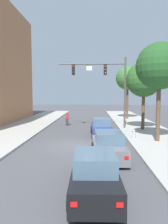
% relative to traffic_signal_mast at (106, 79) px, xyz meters
% --- Properties ---
extents(ground_plane, '(120.00, 120.00, 0.00)m').
position_rel_traffic_signal_mast_xyz_m(ground_plane, '(-2.55, -7.64, -5.37)').
color(ground_plane, '#4C4C51').
extents(sidewalk_right, '(5.00, 60.00, 0.15)m').
position_rel_traffic_signal_mast_xyz_m(sidewalk_right, '(3.95, -7.64, -5.30)').
color(sidewalk_right, '#B2AFA8').
rests_on(sidewalk_right, ground).
extents(traffic_signal_mast, '(7.17, 0.38, 7.50)m').
position_rel_traffic_signal_mast_xyz_m(traffic_signal_mast, '(0.00, 0.00, 0.00)').
color(traffic_signal_mast, '#514C47').
rests_on(traffic_signal_mast, sidewalk_right).
extents(car_lead_blue, '(1.96, 4.30, 1.60)m').
position_rel_traffic_signal_mast_xyz_m(car_lead_blue, '(-0.60, -3.67, -4.65)').
color(car_lead_blue, navy).
rests_on(car_lead_blue, ground).
extents(car_following_grey, '(1.99, 4.31, 1.60)m').
position_rel_traffic_signal_mast_xyz_m(car_following_grey, '(-0.44, -10.46, -4.65)').
color(car_following_grey, slate).
rests_on(car_following_grey, ground).
extents(car_third_black, '(1.91, 4.27, 1.60)m').
position_rel_traffic_signal_mast_xyz_m(car_third_black, '(-1.27, -14.85, -4.65)').
color(car_third_black, black).
rests_on(car_third_black, ground).
extents(pedestrian_crossing_road, '(0.36, 0.22, 1.64)m').
position_rel_traffic_signal_mast_xyz_m(pedestrian_crossing_road, '(-4.46, 2.20, -4.46)').
color(pedestrian_crossing_road, '#333338').
rests_on(pedestrian_crossing_road, ground).
extents(fire_hydrant, '(0.48, 0.24, 0.72)m').
position_rel_traffic_signal_mast_xyz_m(fire_hydrant, '(2.00, -5.44, -4.86)').
color(fire_hydrant, '#B2B2B7').
rests_on(fire_hydrant, sidewalk_right).
extents(street_tree_nearest, '(3.53, 3.53, 7.48)m').
position_rel_traffic_signal_mast_xyz_m(street_tree_nearest, '(3.64, -6.37, 0.46)').
color(street_tree_nearest, brown).
rests_on(street_tree_nearest, sidewalk_right).
extents(street_tree_second, '(3.56, 3.56, 6.88)m').
position_rel_traffic_signal_mast_xyz_m(street_tree_second, '(3.79, -0.93, -0.15)').
color(street_tree_second, brown).
rests_on(street_tree_second, sidewalk_right).
extents(street_tree_third, '(3.46, 3.46, 7.69)m').
position_rel_traffic_signal_mast_xyz_m(street_tree_third, '(3.68, 8.52, 0.70)').
color(street_tree_third, brown).
rests_on(street_tree_third, sidewalk_right).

